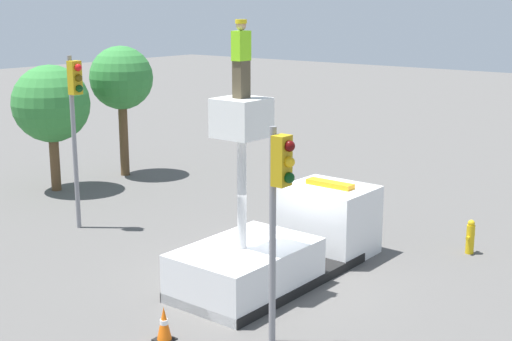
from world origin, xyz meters
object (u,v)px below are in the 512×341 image
(traffic_light_across, at_px, (75,108))
(tree_left_bg, at_px, (121,79))
(fire_hydrant, at_px, (470,237))
(tree_right_bg, at_px, (51,104))
(traffic_cone_rear, at_px, (164,324))
(traffic_light_pole, at_px, (279,193))
(bucket_truck, at_px, (284,243))
(worker, at_px, (241,59))

(traffic_light_across, bearing_deg, tree_left_bg, 38.02)
(fire_hydrant, relative_size, tree_right_bg, 0.21)
(traffic_cone_rear, bearing_deg, traffic_light_pole, -55.80)
(traffic_cone_rear, bearing_deg, bucket_truck, 3.51)
(tree_left_bg, bearing_deg, traffic_light_pole, -120.14)
(tree_right_bg, bearing_deg, worker, -105.40)
(tree_right_bg, bearing_deg, fire_hydrant, -78.78)
(traffic_cone_rear, bearing_deg, worker, 5.56)
(fire_hydrant, distance_m, tree_right_bg, 15.49)
(traffic_light_pole, distance_m, traffic_light_across, 9.80)
(traffic_light_across, bearing_deg, bucket_truck, -83.53)
(worker, distance_m, traffic_light_pole, 3.64)
(traffic_light_across, height_order, tree_right_bg, traffic_light_across)
(worker, distance_m, tree_right_bg, 12.48)
(traffic_light_across, bearing_deg, worker, -96.86)
(bucket_truck, relative_size, tree_left_bg, 1.22)
(tree_left_bg, relative_size, tree_right_bg, 1.12)
(traffic_light_pole, distance_m, tree_left_bg, 16.08)
(worker, height_order, fire_hydrant, worker)
(fire_hydrant, distance_m, tree_left_bg, 15.20)
(traffic_light_pole, distance_m, traffic_cone_rear, 3.71)
(bucket_truck, distance_m, fire_hydrant, 5.52)
(worker, bearing_deg, traffic_cone_rear, -174.44)
(traffic_light_across, bearing_deg, traffic_cone_rear, -116.50)
(worker, distance_m, fire_hydrant, 8.66)
(bucket_truck, xyz_separation_m, worker, (-1.69, 0.00, 4.78))
(worker, relative_size, tree_right_bg, 0.37)
(worker, bearing_deg, bucket_truck, 0.00)
(bucket_truck, bearing_deg, traffic_cone_rear, -176.49)
(worker, bearing_deg, tree_left_bg, 60.80)
(bucket_truck, distance_m, traffic_light_pole, 4.59)
(bucket_truck, bearing_deg, tree_right_bg, 82.48)
(bucket_truck, height_order, traffic_light_across, traffic_light_across)
(traffic_cone_rear, height_order, tree_left_bg, tree_left_bg)
(bucket_truck, height_order, fire_hydrant, bucket_truck)
(traffic_light_across, height_order, fire_hydrant, traffic_light_across)
(traffic_light_across, xyz_separation_m, tree_right_bg, (2.38, 4.56, -0.53))
(tree_left_bg, bearing_deg, tree_right_bg, 177.39)
(bucket_truck, height_order, tree_left_bg, tree_left_bg)
(traffic_light_pole, relative_size, fire_hydrant, 4.61)
(traffic_cone_rear, xyz_separation_m, tree_right_bg, (6.13, 12.09, 2.90))
(traffic_cone_rear, bearing_deg, tree_left_bg, 51.79)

